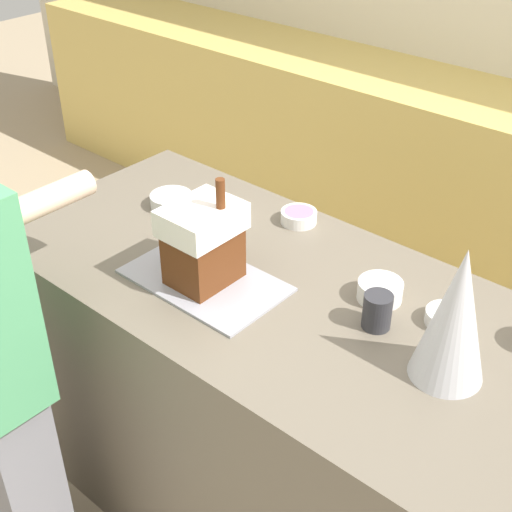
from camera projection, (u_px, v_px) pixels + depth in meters
ground_plane at (274, 507)px, 2.41m from camera, size 12.00×12.00×0.00m
back_cabinet_block at (512, 207)px, 3.20m from camera, size 6.00×0.60×0.92m
kitchen_island at (276, 410)px, 2.15m from camera, size 1.71×0.78×0.92m
baking_tray at (205, 280)px, 1.92m from camera, size 0.43×0.26×0.01m
gingerbread_house at (203, 242)px, 1.85m from camera, size 0.16×0.20×0.30m
decorative_tree at (456, 315)px, 1.52m from camera, size 0.17×0.17×0.34m
candy_bowl_beside_tree at (222, 209)px, 2.20m from camera, size 0.13×0.13×0.04m
candy_bowl_front_corner at (380, 290)px, 1.84m from camera, size 0.12×0.12×0.05m
candy_bowl_far_left at (446, 317)px, 1.76m from camera, size 0.10×0.10×0.04m
candy_bowl_far_right at (299, 216)px, 2.17m from camera, size 0.11×0.11×0.04m
candy_bowl_near_tray_left at (171, 200)px, 2.25m from camera, size 0.13×0.13×0.04m
mug at (377, 311)px, 1.73m from camera, size 0.07×0.07×0.09m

